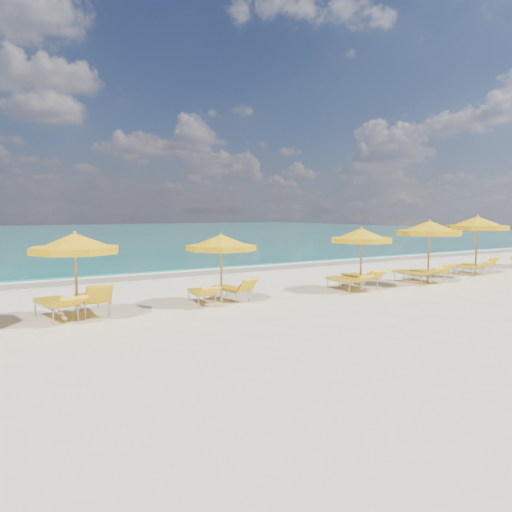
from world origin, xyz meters
TOP-DOWN VIEW (x-y plane):
  - ground_plane at (0.00, 0.00)m, footprint 120.00×120.00m
  - ocean at (0.00, 48.00)m, footprint 120.00×80.00m
  - wet_sand_band at (0.00, 7.40)m, footprint 120.00×2.60m
  - foam_line at (0.00, 8.20)m, footprint 120.00×1.20m
  - whitecap_near at (-6.00, 17.00)m, footprint 14.00×0.36m
  - whitecap_far at (8.00, 24.00)m, footprint 18.00×0.30m
  - umbrella_2 at (-6.30, -0.08)m, footprint 2.36×2.36m
  - umbrella_3 at (-2.13, 0.04)m, footprint 2.60×2.60m
  - umbrella_4 at (3.18, -0.29)m, footprint 2.80×2.80m
  - umbrella_5 at (6.51, -0.46)m, footprint 2.59×2.59m
  - umbrella_6 at (10.48, 0.22)m, footprint 3.35×3.35m
  - lounger_2_left at (-6.70, 0.37)m, footprint 0.98×2.17m
  - lounger_2_right at (-5.78, 0.51)m, footprint 0.77×1.99m
  - lounger_3_left at (-2.67, 0.25)m, footprint 0.83×1.77m
  - lounger_3_right at (-1.62, 0.31)m, footprint 0.82×1.74m
  - lounger_4_left at (2.65, -0.09)m, footprint 0.68×1.88m
  - lounger_4_right at (3.53, 0.07)m, footprint 0.99×2.08m
  - lounger_5_left at (6.13, -0.09)m, footprint 0.76×1.98m
  - lounger_5_right at (7.00, -0.10)m, footprint 0.67×1.78m
  - lounger_6_left at (9.96, 0.38)m, footprint 0.89×1.82m
  - lounger_6_right at (10.94, 0.45)m, footprint 0.70×1.64m

SIDE VIEW (x-z plane):
  - ground_plane at x=0.00m, z-range 0.00..0.00m
  - ocean at x=0.00m, z-range -0.15..0.15m
  - wet_sand_band at x=0.00m, z-range -0.01..0.01m
  - foam_line at x=0.00m, z-range -0.01..0.01m
  - whitecap_near at x=-6.00m, z-range -0.03..0.03m
  - whitecap_far at x=8.00m, z-range -0.03..0.03m
  - lounger_3_left at x=-2.67m, z-range -0.13..0.54m
  - lounger_6_right at x=10.94m, z-range -0.19..0.60m
  - lounger_6_left at x=9.96m, z-range -0.14..0.55m
  - lounger_3_right at x=-1.62m, z-range -0.19..0.61m
  - lounger_4_left at x=2.65m, z-range -0.12..0.55m
  - lounger_5_right at x=7.00m, z-range -0.18..0.61m
  - lounger_5_left at x=6.13m, z-range -0.14..0.59m
  - lounger_4_right at x=3.53m, z-range -0.16..0.63m
  - lounger_2_left at x=-6.70m, z-range -0.14..0.63m
  - lounger_2_right at x=-5.78m, z-range -0.22..0.72m
  - umbrella_3 at x=-2.13m, z-range 0.74..2.84m
  - umbrella_4 at x=3.18m, z-range 0.78..2.98m
  - umbrella_2 at x=-6.30m, z-range 0.79..3.04m
  - umbrella_5 at x=6.51m, z-range 0.86..3.29m
  - umbrella_6 at x=10.48m, z-range 0.91..3.48m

